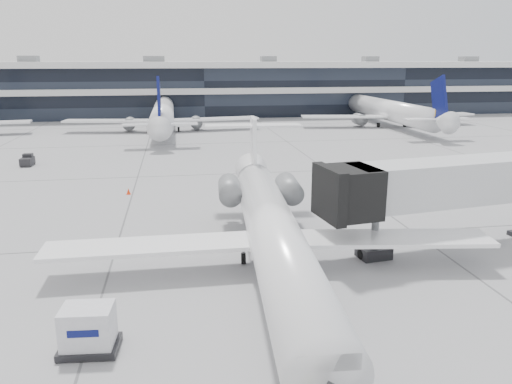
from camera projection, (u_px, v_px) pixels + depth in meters
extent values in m
plane|color=gray|center=(271.00, 239.00, 33.18)|extent=(220.00, 220.00, 0.00)
cube|color=black|center=(201.00, 91.00, 110.16)|extent=(170.00, 22.00, 10.00)
cylinder|color=white|center=(275.00, 236.00, 26.70)|extent=(4.55, 25.11, 2.81)
cone|color=white|center=(253.00, 173.00, 40.24)|extent=(2.90, 3.51, 2.67)
cube|color=white|center=(150.00, 246.00, 27.30)|extent=(11.45, 2.71, 0.23)
cube|color=white|center=(390.00, 238.00, 28.47)|extent=(11.71, 4.28, 0.23)
cylinder|color=slate|center=(230.00, 190.00, 34.62)|extent=(1.80, 3.64, 1.56)
cylinder|color=slate|center=(289.00, 188.00, 34.99)|extent=(1.80, 3.64, 1.56)
cube|color=white|center=(253.00, 147.00, 39.08)|extent=(0.48, 2.72, 4.68)
cube|color=white|center=(253.00, 126.00, 39.05)|extent=(7.59, 2.19, 0.17)
cylinder|color=black|center=(243.00, 258.00, 29.09)|extent=(0.30, 0.68, 0.67)
cylinder|color=black|center=(296.00, 256.00, 29.36)|extent=(0.30, 0.68, 0.67)
cube|color=#A7AAAC|center=(457.00, 181.00, 30.61)|extent=(14.40, 4.96, 2.63)
cube|color=black|center=(351.00, 192.00, 28.46)|extent=(3.09, 3.60, 2.83)
cylinder|color=slate|center=(375.00, 235.00, 29.70)|extent=(0.44, 0.44, 2.83)
cube|color=black|center=(374.00, 252.00, 29.97)|extent=(2.01, 1.68, 0.71)
cube|color=black|center=(90.00, 347.00, 20.38)|extent=(2.47, 1.92, 0.28)
cube|color=silver|center=(88.00, 326.00, 20.14)|extent=(2.15, 1.69, 1.62)
cone|color=#FF360D|center=(128.00, 191.00, 44.17)|extent=(0.36, 0.36, 0.56)
cube|color=#FF360D|center=(129.00, 194.00, 44.24)|extent=(0.47, 0.47, 0.03)
cube|color=black|center=(27.00, 161.00, 56.12)|extent=(1.22, 2.03, 0.83)
cube|color=black|center=(28.00, 156.00, 56.42)|extent=(1.02, 0.84, 0.46)
cylinder|color=black|center=(25.00, 163.00, 56.83)|extent=(0.17, 0.41, 0.40)
cylinder|color=black|center=(34.00, 162.00, 56.97)|extent=(0.17, 0.41, 0.40)
cylinder|color=black|center=(21.00, 165.00, 55.43)|extent=(0.17, 0.41, 0.40)
cylinder|color=black|center=(30.00, 165.00, 55.57)|extent=(0.17, 0.41, 0.40)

